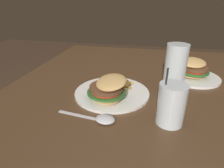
# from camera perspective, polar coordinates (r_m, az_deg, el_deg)

# --- Properties ---
(dining_table) EXTENTS (1.38, 1.21, 0.77)m
(dining_table) POSITION_cam_1_polar(r_m,az_deg,el_deg) (0.80, 11.73, -9.61)
(dining_table) COLOR #4C331E
(dining_table) RESTS_ON ground_plane
(meal_plate_near) EXTENTS (0.29, 0.29, 0.10)m
(meal_plate_near) POSITION_cam_1_polar(r_m,az_deg,el_deg) (0.69, -0.58, -1.80)
(meal_plate_near) COLOR white
(meal_plate_near) RESTS_ON dining_table
(beer_glass) EXTENTS (0.08, 0.08, 0.19)m
(beer_glass) POSITION_cam_1_polar(r_m,az_deg,el_deg) (0.77, 18.66, 4.40)
(beer_glass) COLOR silver
(beer_glass) RESTS_ON dining_table
(juice_glass) EXTENTS (0.08, 0.08, 0.18)m
(juice_glass) POSITION_cam_1_polar(r_m,az_deg,el_deg) (0.57, 17.56, -6.31)
(juice_glass) COLOR silver
(juice_glass) RESTS_ON dining_table
(spoon) EXTENTS (0.06, 0.19, 0.02)m
(spoon) POSITION_cam_1_polar(r_m,az_deg,el_deg) (0.58, -2.77, -10.59)
(spoon) COLOR silver
(spoon) RESTS_ON dining_table
(meal_plate_far) EXTENTS (0.24, 0.24, 0.09)m
(meal_plate_far) POSITION_cam_1_polar(r_m,az_deg,el_deg) (0.94, 23.54, 3.53)
(meal_plate_far) COLOR white
(meal_plate_far) RESTS_ON dining_table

